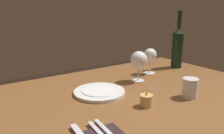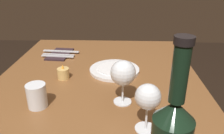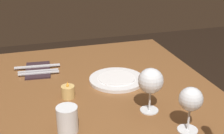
{
  "view_description": "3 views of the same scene",
  "coord_description": "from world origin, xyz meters",
  "px_view_note": "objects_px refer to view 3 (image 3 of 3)",
  "views": [
    {
      "loc": [
        0.65,
        0.76,
        1.12
      ],
      "look_at": [
        0.08,
        -0.08,
        0.85
      ],
      "focal_mm": 35.76,
      "sensor_mm": 36.0,
      "label": 1
    },
    {
      "loc": [
        -0.81,
        -0.1,
        1.19
      ],
      "look_at": [
        0.07,
        -0.06,
        0.8
      ],
      "focal_mm": 36.13,
      "sensor_mm": 36.0,
      "label": 2
    },
    {
      "loc": [
        -1.0,
        0.3,
        1.32
      ],
      "look_at": [
        0.06,
        -0.02,
        0.85
      ],
      "focal_mm": 50.37,
      "sensor_mm": 36.0,
      "label": 3
    }
  ],
  "objects_px": {
    "water_tumbler": "(67,120)",
    "votive_candle": "(68,92)",
    "table_knife": "(37,66)",
    "fork_inner": "(38,71)",
    "wine_glass_right": "(191,100)",
    "wine_glass_left": "(151,82)",
    "fork_outer": "(39,73)",
    "folded_napkin": "(38,70)",
    "dinner_plate": "(117,79)"
  },
  "relations": [
    {
      "from": "water_tumbler",
      "to": "votive_candle",
      "type": "height_order",
      "value": "water_tumbler"
    },
    {
      "from": "wine_glass_left",
      "to": "fork_outer",
      "type": "relative_size",
      "value": 0.9
    },
    {
      "from": "folded_napkin",
      "to": "dinner_plate",
      "type": "bearing_deg",
      "value": -123.49
    },
    {
      "from": "wine_glass_left",
      "to": "wine_glass_right",
      "type": "distance_m",
      "value": 0.16
    },
    {
      "from": "water_tumbler",
      "to": "fork_outer",
      "type": "bearing_deg",
      "value": 6.54
    },
    {
      "from": "wine_glass_left",
      "to": "wine_glass_right",
      "type": "bearing_deg",
      "value": -154.85
    },
    {
      "from": "folded_napkin",
      "to": "table_knife",
      "type": "xyz_separation_m",
      "value": [
        0.03,
        -0.0,
        0.01
      ]
    },
    {
      "from": "wine_glass_right",
      "to": "fork_inner",
      "type": "bearing_deg",
      "value": 35.13
    },
    {
      "from": "fork_inner",
      "to": "fork_outer",
      "type": "distance_m",
      "value": 0.02
    },
    {
      "from": "wine_glass_left",
      "to": "water_tumbler",
      "type": "xyz_separation_m",
      "value": [
        -0.04,
        0.3,
        -0.08
      ]
    },
    {
      "from": "wine_glass_left",
      "to": "folded_napkin",
      "type": "relative_size",
      "value": 0.82
    },
    {
      "from": "votive_candle",
      "to": "dinner_plate",
      "type": "xyz_separation_m",
      "value": [
        0.08,
        -0.22,
        -0.02
      ]
    },
    {
      "from": "wine_glass_left",
      "to": "votive_candle",
      "type": "relative_size",
      "value": 2.44
    },
    {
      "from": "wine_glass_left",
      "to": "fork_outer",
      "type": "height_order",
      "value": "wine_glass_left"
    },
    {
      "from": "wine_glass_right",
      "to": "table_knife",
      "type": "bearing_deg",
      "value": 32.8
    },
    {
      "from": "fork_inner",
      "to": "fork_outer",
      "type": "bearing_deg",
      "value": 180.0
    },
    {
      "from": "wine_glass_left",
      "to": "dinner_plate",
      "type": "height_order",
      "value": "wine_glass_left"
    },
    {
      "from": "wine_glass_left",
      "to": "folded_napkin",
      "type": "distance_m",
      "value": 0.6
    },
    {
      "from": "wine_glass_left",
      "to": "water_tumbler",
      "type": "bearing_deg",
      "value": 97.45
    },
    {
      "from": "folded_napkin",
      "to": "wine_glass_right",
      "type": "bearing_deg",
      "value": -145.97
    },
    {
      "from": "wine_glass_right",
      "to": "folded_napkin",
      "type": "distance_m",
      "value": 0.76
    },
    {
      "from": "folded_napkin",
      "to": "fork_outer",
      "type": "xyz_separation_m",
      "value": [
        -0.05,
        0.0,
        0.01
      ]
    },
    {
      "from": "wine_glass_left",
      "to": "folded_napkin",
      "type": "xyz_separation_m",
      "value": [
        0.48,
        0.35,
        -0.11
      ]
    },
    {
      "from": "fork_inner",
      "to": "fork_outer",
      "type": "xyz_separation_m",
      "value": [
        -0.02,
        0.0,
        0.0
      ]
    },
    {
      "from": "water_tumbler",
      "to": "dinner_plate",
      "type": "height_order",
      "value": "water_tumbler"
    },
    {
      "from": "wine_glass_right",
      "to": "fork_outer",
      "type": "bearing_deg",
      "value": 36.28
    },
    {
      "from": "wine_glass_left",
      "to": "table_knife",
      "type": "relative_size",
      "value": 0.77
    },
    {
      "from": "votive_candle",
      "to": "folded_napkin",
      "type": "bearing_deg",
      "value": 17.36
    },
    {
      "from": "water_tumbler",
      "to": "wine_glass_left",
      "type": "bearing_deg",
      "value": -82.55
    },
    {
      "from": "table_knife",
      "to": "dinner_plate",
      "type": "bearing_deg",
      "value": -127.12
    },
    {
      "from": "wine_glass_left",
      "to": "fork_outer",
      "type": "distance_m",
      "value": 0.56
    },
    {
      "from": "fork_outer",
      "to": "table_knife",
      "type": "distance_m",
      "value": 0.08
    },
    {
      "from": "water_tumbler",
      "to": "table_knife",
      "type": "distance_m",
      "value": 0.55
    },
    {
      "from": "table_knife",
      "to": "fork_inner",
      "type": "bearing_deg",
      "value": 180.0
    },
    {
      "from": "votive_candle",
      "to": "folded_napkin",
      "type": "xyz_separation_m",
      "value": [
        0.29,
        0.09,
        -0.02
      ]
    },
    {
      "from": "fork_inner",
      "to": "water_tumbler",
      "type": "bearing_deg",
      "value": -173.79
    },
    {
      "from": "wine_glass_right",
      "to": "water_tumbler",
      "type": "height_order",
      "value": "wine_glass_right"
    },
    {
      "from": "wine_glass_left",
      "to": "votive_candle",
      "type": "xyz_separation_m",
      "value": [
        0.18,
        0.26,
        -0.09
      ]
    },
    {
      "from": "wine_glass_left",
      "to": "dinner_plate",
      "type": "xyz_separation_m",
      "value": [
        0.27,
        0.04,
        -0.11
      ]
    },
    {
      "from": "votive_candle",
      "to": "fork_outer",
      "type": "height_order",
      "value": "votive_candle"
    },
    {
      "from": "votive_candle",
      "to": "table_knife",
      "type": "height_order",
      "value": "votive_candle"
    },
    {
      "from": "folded_napkin",
      "to": "fork_outer",
      "type": "relative_size",
      "value": 1.1
    },
    {
      "from": "votive_candle",
      "to": "fork_outer",
      "type": "bearing_deg",
      "value": 20.65
    },
    {
      "from": "wine_glass_right",
      "to": "votive_candle",
      "type": "distance_m",
      "value": 0.48
    },
    {
      "from": "wine_glass_right",
      "to": "fork_outer",
      "type": "height_order",
      "value": "wine_glass_right"
    },
    {
      "from": "votive_candle",
      "to": "fork_outer",
      "type": "distance_m",
      "value": 0.26
    },
    {
      "from": "water_tumbler",
      "to": "fork_outer",
      "type": "xyz_separation_m",
      "value": [
        0.47,
        0.05,
        -0.03
      ]
    },
    {
      "from": "table_knife",
      "to": "votive_candle",
      "type": "bearing_deg",
      "value": -164.17
    },
    {
      "from": "votive_candle",
      "to": "fork_inner",
      "type": "distance_m",
      "value": 0.28
    },
    {
      "from": "wine_glass_left",
      "to": "dinner_plate",
      "type": "bearing_deg",
      "value": 7.91
    }
  ]
}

